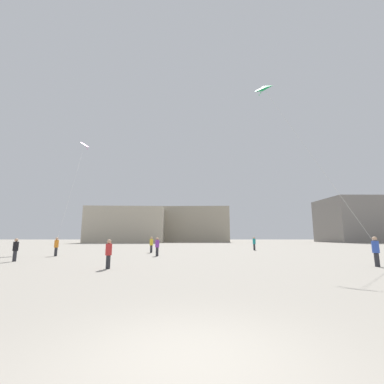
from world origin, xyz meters
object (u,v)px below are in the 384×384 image
(person_in_red, at_px, (109,253))
(person_in_teal, at_px, (255,243))
(building_centre_hall, at_px, (189,225))
(building_right_hall, at_px, (365,220))
(person_in_purple, at_px, (158,246))
(person_in_black, at_px, (16,249))
(person_in_yellow, at_px, (152,244))
(person_in_blue, at_px, (376,250))
(kite_emerald_delta, at_px, (266,91))
(kite_magenta_delta, at_px, (85,146))
(person_in_orange, at_px, (57,246))
(building_left_hall, at_px, (127,225))

(person_in_red, bearing_deg, person_in_teal, -128.53)
(building_centre_hall, bearing_deg, person_in_teal, -80.58)
(building_right_hall, bearing_deg, person_in_red, -131.17)
(person_in_purple, xyz_separation_m, person_in_black, (-9.33, -5.20, -0.03))
(person_in_yellow, bearing_deg, person_in_teal, 61.91)
(person_in_black, bearing_deg, building_right_hall, -92.60)
(person_in_red, distance_m, person_in_blue, 15.32)
(building_centre_hall, bearing_deg, kite_emerald_delta, -83.49)
(person_in_red, relative_size, person_in_yellow, 0.92)
(person_in_teal, height_order, person_in_blue, person_in_blue)
(person_in_purple, xyz_separation_m, person_in_blue, (13.87, -8.45, 0.04))
(person_in_black, height_order, kite_magenta_delta, kite_magenta_delta)
(person_in_orange, xyz_separation_m, person_in_yellow, (7.73, 5.04, 0.03))
(person_in_blue, relative_size, building_centre_hall, 0.07)
(person_in_purple, relative_size, person_in_yellow, 0.97)
(kite_emerald_delta, height_order, kite_magenta_delta, kite_emerald_delta)
(person_in_purple, bearing_deg, building_left_hall, -129.15)
(person_in_black, relative_size, person_in_blue, 0.93)
(person_in_red, distance_m, kite_magenta_delta, 25.97)
(person_in_blue, relative_size, kite_emerald_delta, 0.12)
(person_in_black, xyz_separation_m, kite_emerald_delta, (19.06, 2.73, 13.70))
(kite_magenta_delta, relative_size, building_left_hall, 0.61)
(person_in_purple, relative_size, building_centre_hall, 0.06)
(person_in_orange, bearing_deg, person_in_red, -163.72)
(person_in_yellow, distance_m, kite_emerald_delta, 18.98)
(person_in_orange, distance_m, person_in_blue, 24.30)
(person_in_blue, distance_m, building_left_hall, 68.14)
(person_in_blue, xyz_separation_m, building_right_hall, (42.24, 64.84, 5.68))
(person_in_black, bearing_deg, person_in_blue, -143.85)
(person_in_blue, bearing_deg, person_in_orange, 58.65)
(person_in_purple, xyz_separation_m, person_in_teal, (11.12, 10.04, 0.02))
(person_in_purple, distance_m, person_in_black, 10.68)
(person_in_red, relative_size, person_in_teal, 0.93)
(person_in_blue, xyz_separation_m, kite_magenta_delta, (-25.62, 18.88, 13.13))
(building_left_hall, bearing_deg, person_in_black, -83.53)
(person_in_red, bearing_deg, kite_emerald_delta, -153.86)
(person_in_purple, height_order, person_in_blue, person_in_blue)
(person_in_red, height_order, building_left_hall, building_left_hall)
(person_in_black, height_order, building_right_hall, building_right_hall)
(person_in_orange, bearing_deg, kite_emerald_delta, -120.12)
(person_in_orange, xyz_separation_m, building_right_hall, (65.11, 56.61, 5.71))
(kite_magenta_delta, bearing_deg, person_in_black, -81.17)
(person_in_orange, distance_m, building_left_hall, 53.54)
(person_in_yellow, bearing_deg, building_left_hall, 146.04)
(building_left_hall, bearing_deg, person_in_teal, -57.66)
(person_in_teal, xyz_separation_m, person_in_blue, (2.74, -18.49, 0.02))
(person_in_yellow, relative_size, building_right_hall, 0.07)
(person_in_teal, bearing_deg, building_right_hall, 72.99)
(person_in_teal, bearing_deg, person_in_orange, -125.84)
(person_in_red, bearing_deg, person_in_blue, 177.84)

